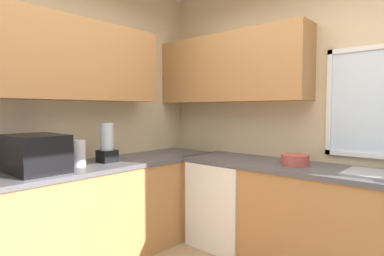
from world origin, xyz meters
TOP-DOWN VIEW (x-y plane):
  - room_shell at (-0.75, 0.53)m, footprint 3.55×3.53m
  - counter_run_left at (-1.41, 0.00)m, footprint 0.65×3.14m
  - counter_run_back at (0.21, 1.40)m, footprint 2.64×0.65m
  - dishwasher at (-0.75, 1.37)m, footprint 0.60×0.60m
  - microwave at (-1.41, -0.23)m, footprint 0.48×0.36m
  - kettle at (-1.39, 0.11)m, footprint 0.12×0.12m
  - bowl at (-0.05, 1.40)m, footprint 0.24×0.24m
  - blender_appliance at (-1.41, 0.40)m, footprint 0.15×0.15m

SIDE VIEW (x-z plane):
  - dishwasher at x=-0.75m, z-range 0.00..0.84m
  - counter_run_left at x=-1.41m, z-range 0.00..0.89m
  - counter_run_back at x=0.21m, z-range 0.00..0.89m
  - bowl at x=-0.05m, z-range 0.89..0.98m
  - kettle at x=-1.39m, z-range 0.89..1.11m
  - microwave at x=-1.41m, z-range 0.89..1.18m
  - blender_appliance at x=-1.41m, z-range 0.87..1.23m
  - room_shell at x=-0.75m, z-range 0.48..3.26m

